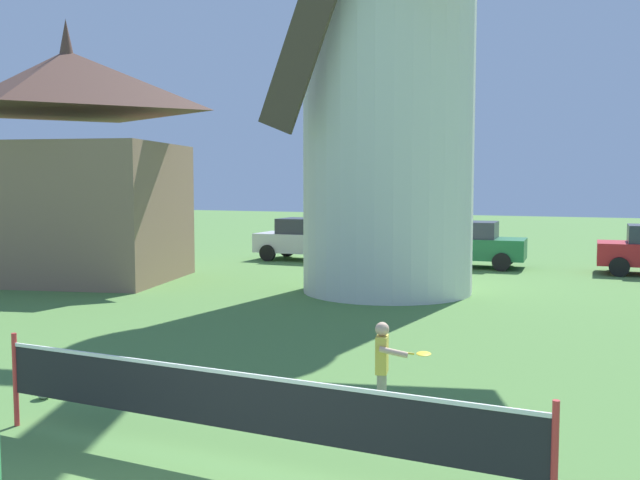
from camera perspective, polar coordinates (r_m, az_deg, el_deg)
name	(u,v)px	position (r m, az deg, el deg)	size (l,w,h in m)	color
windmill	(388,48)	(18.46, 5.65, 15.52)	(10.15, 5.13, 14.14)	silver
tennis_net	(236,402)	(7.02, -6.99, -13.11)	(6.05, 0.06, 1.10)	red
player_far	(384,362)	(8.60, 5.31, -10.03)	(0.74, 0.38, 1.15)	#9E937F
stray_ball	(44,391)	(10.00, -21.85, -11.53)	(0.20, 0.20, 0.20)	silver
parked_car_silver	(310,239)	(25.66, -0.79, 0.11)	(4.06, 2.00, 1.56)	silver
parked_car_green	(460,243)	(24.19, 11.51, -0.25)	(4.44, 2.13, 1.56)	#1E6638
chapel	(70,169)	(21.66, -19.96, 5.55)	(7.27, 6.07, 7.60)	#937056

